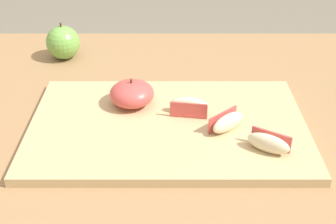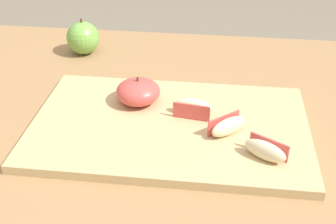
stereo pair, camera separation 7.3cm
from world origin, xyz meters
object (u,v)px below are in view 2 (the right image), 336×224
object	(u,v)px
cutting_board	(168,126)
apple_wedge_front	(265,150)
apple_half_skin_up	(138,92)
whole_apple_granny_green	(83,38)
apple_wedge_back	(193,107)
apple_wedge_left	(228,126)

from	to	relation	value
cutting_board	apple_wedge_front	bearing A→B (deg)	-26.96
apple_half_skin_up	whole_apple_granny_green	xyz separation A→B (m)	(-0.16, 0.22, -0.00)
apple_wedge_back	apple_half_skin_up	bearing A→B (deg)	164.03
apple_wedge_back	whole_apple_granny_green	xyz separation A→B (m)	(-0.26, 0.25, 0.01)
cutting_board	apple_half_skin_up	distance (m)	0.09
cutting_board	apple_wedge_left	xyz separation A→B (m)	(0.10, -0.02, 0.02)
apple_wedge_left	whole_apple_granny_green	bearing A→B (deg)	136.74
cutting_board	apple_wedge_left	size ratio (longest dim) A/B	7.12
apple_half_skin_up	whole_apple_granny_green	bearing A→B (deg)	126.30
apple_half_skin_up	apple_wedge_front	xyz separation A→B (m)	(0.21, -0.13, -0.01)
apple_wedge_left	whole_apple_granny_green	size ratio (longest dim) A/B	0.80
apple_wedge_back	apple_wedge_front	xyz separation A→B (m)	(0.11, -0.11, 0.00)
apple_wedge_back	apple_wedge_front	world-z (taller)	same
apple_half_skin_up	apple_wedge_left	xyz separation A→B (m)	(0.16, -0.08, -0.01)
apple_wedge_back	apple_wedge_left	distance (m)	0.08
apple_wedge_front	whole_apple_granny_green	distance (m)	0.51
whole_apple_granny_green	apple_wedge_left	bearing A→B (deg)	-43.26
apple_wedge_left	whole_apple_granny_green	world-z (taller)	whole_apple_granny_green
cutting_board	apple_wedge_back	world-z (taller)	apple_wedge_back
cutting_board	whole_apple_granny_green	xyz separation A→B (m)	(-0.22, 0.28, 0.03)
apple_wedge_back	whole_apple_granny_green	size ratio (longest dim) A/B	0.85
cutting_board	whole_apple_granny_green	bearing A→B (deg)	128.50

